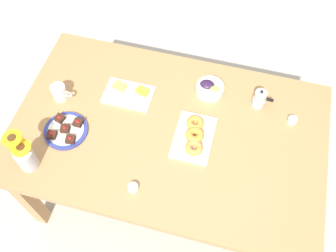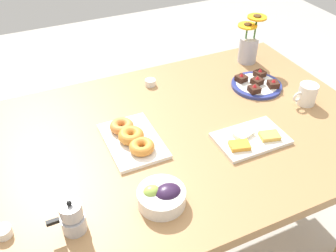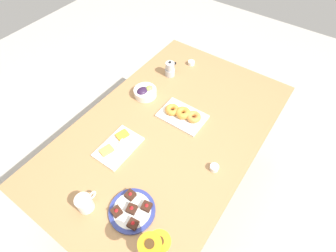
{
  "view_description": "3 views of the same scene",
  "coord_description": "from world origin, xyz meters",
  "views": [
    {
      "loc": [
        0.25,
        -0.94,
        2.38
      ],
      "look_at": [
        0.0,
        0.0,
        0.78
      ],
      "focal_mm": 40.0,
      "sensor_mm": 36.0,
      "label": 1
    },
    {
      "loc": [
        0.45,
        0.99,
        1.63
      ],
      "look_at": [
        0.0,
        0.0,
        0.78
      ],
      "focal_mm": 40.0,
      "sensor_mm": 36.0,
      "label": 2
    },
    {
      "loc": [
        -0.78,
        -0.55,
        1.97
      ],
      "look_at": [
        0.0,
        0.0,
        0.78
      ],
      "focal_mm": 28.0,
      "sensor_mm": 36.0,
      "label": 3
    }
  ],
  "objects": [
    {
      "name": "ground_plane",
      "position": [
        0.0,
        0.0,
        0.0
      ],
      "size": [
        6.0,
        6.0,
        0.0
      ],
      "primitive_type": "plane",
      "color": "#B7B2A8"
    },
    {
      "name": "dining_table",
      "position": [
        0.0,
        0.0,
        0.65
      ],
      "size": [
        1.6,
        1.0,
        0.74
      ],
      "color": "#A87A4C",
      "rests_on": "ground_plane"
    },
    {
      "name": "coffee_mug",
      "position": [
        -0.61,
        0.05,
        0.79
      ],
      "size": [
        0.11,
        0.08,
        0.09
      ],
      "color": "white",
      "rests_on": "dining_table"
    },
    {
      "name": "grape_bowl",
      "position": [
        0.15,
        0.29,
        0.77
      ],
      "size": [
        0.15,
        0.15,
        0.07
      ],
      "color": "white",
      "rests_on": "dining_table"
    },
    {
      "name": "cheese_platter",
      "position": [
        -0.26,
        0.16,
        0.75
      ],
      "size": [
        0.26,
        0.17,
        0.03
      ],
      "color": "white",
      "rests_on": "dining_table"
    },
    {
      "name": "croissant_platter",
      "position": [
        0.14,
        -0.01,
        0.76
      ],
      "size": [
        0.19,
        0.28,
        0.05
      ],
      "color": "white",
      "rests_on": "dining_table"
    },
    {
      "name": "jam_cup_honey",
      "position": [
        0.61,
        0.21,
        0.76
      ],
      "size": [
        0.05,
        0.05,
        0.03
      ],
      "color": "white",
      "rests_on": "dining_table"
    },
    {
      "name": "jam_cup_berry",
      "position": [
        -0.07,
        -0.35,
        0.76
      ],
      "size": [
        0.05,
        0.05,
        0.03
      ],
      "color": "white",
      "rests_on": "dining_table"
    },
    {
      "name": "dessert_plate",
      "position": [
        -0.5,
        -0.14,
        0.75
      ],
      "size": [
        0.22,
        0.22,
        0.05
      ],
      "color": "navy",
      "rests_on": "dining_table"
    },
    {
      "name": "flower_vase",
      "position": [
        -0.59,
        -0.36,
        0.82
      ],
      "size": [
        0.13,
        0.11,
        0.24
      ],
      "color": "#B2B2BC",
      "rests_on": "dining_table"
    },
    {
      "name": "moka_pot",
      "position": [
        0.42,
        0.28,
        0.79
      ],
      "size": [
        0.11,
        0.07,
        0.12
      ],
      "color": "#B7B7BC",
      "rests_on": "dining_table"
    }
  ]
}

